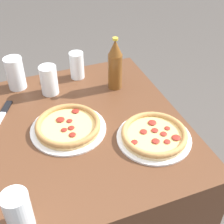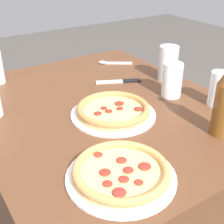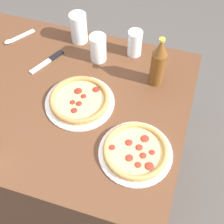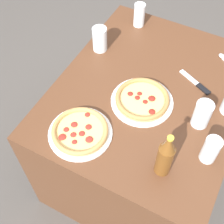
# 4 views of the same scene
# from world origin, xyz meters

# --- Properties ---
(table) EXTENTS (1.06, 0.86, 0.74)m
(table) POSITION_xyz_m (0.00, 0.00, 0.37)
(table) COLOR #56331E
(table) RESTS_ON ground_plane
(pizza_margherita) EXTENTS (0.27, 0.27, 0.04)m
(pizza_margherita) POSITION_xyz_m (-0.37, 0.17, 0.76)
(pizza_margherita) COLOR white
(pizza_margherita) RESTS_ON table
(pizza_salami) EXTENTS (0.29, 0.29, 0.04)m
(pizza_salami) POSITION_xyz_m (-0.08, 0.01, 0.76)
(pizza_salami) COLOR white
(pizza_salami) RESTS_ON table
(glass_mango_juice) EXTENTS (0.07, 0.07, 0.13)m
(glass_mango_juice) POSITION_xyz_m (0.14, 0.35, 0.80)
(glass_mango_juice) COLOR white
(glass_mango_juice) RESTS_ON table
(glass_orange_juice) EXTENTS (0.07, 0.07, 0.13)m
(glass_orange_juice) POSITION_xyz_m (-0.22, -0.35, 0.80)
(glass_orange_juice) COLOR white
(glass_orange_juice) RESTS_ON table
(glass_iced_tea) EXTENTS (0.08, 0.08, 0.15)m
(glass_iced_tea) POSITION_xyz_m (0.05, -0.36, 0.80)
(glass_iced_tea) COLOR white
(glass_iced_tea) RESTS_ON table
(glass_lemonade) EXTENTS (0.07, 0.07, 0.13)m
(glass_lemonade) POSITION_xyz_m (-0.07, -0.26, 0.80)
(glass_lemonade) COLOR white
(glass_lemonade) RESTS_ON table
(beer_bottle) EXTENTS (0.06, 0.06, 0.24)m
(beer_bottle) POSITION_xyz_m (-0.36, -0.20, 0.85)
(beer_bottle) COLOR brown
(beer_bottle) RESTS_ON table
(knife) EXTENTS (0.10, 0.18, 0.01)m
(knife) POSITION_xyz_m (0.14, -0.18, 0.74)
(knife) COLOR black
(knife) RESTS_ON table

